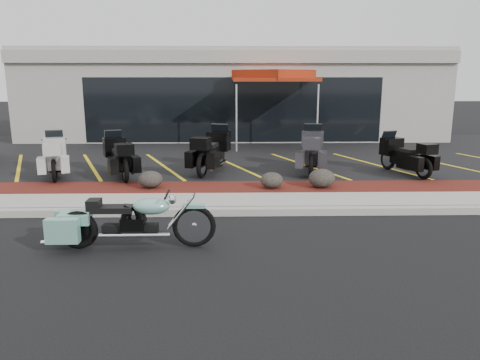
{
  "coord_description": "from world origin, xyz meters",
  "views": [
    {
      "loc": [
        -0.16,
        -8.56,
        2.87
      ],
      "look_at": [
        0.06,
        1.2,
        0.68
      ],
      "focal_mm": 35.0,
      "sensor_mm": 36.0,
      "label": 1
    }
  ],
  "objects_px": {
    "hero_cruiser": "(194,220)",
    "touring_white": "(56,151)",
    "popup_canopy": "(274,77)",
    "traffic_cone": "(211,150)"
  },
  "relations": [
    {
      "from": "touring_white",
      "to": "traffic_cone",
      "type": "distance_m",
      "value": 4.97
    },
    {
      "from": "popup_canopy",
      "to": "traffic_cone",
      "type": "bearing_deg",
      "value": -135.05
    },
    {
      "from": "touring_white",
      "to": "traffic_cone",
      "type": "height_order",
      "value": "touring_white"
    },
    {
      "from": "touring_white",
      "to": "traffic_cone",
      "type": "bearing_deg",
      "value": -79.43
    },
    {
      "from": "hero_cruiser",
      "to": "traffic_cone",
      "type": "relative_size",
      "value": 5.68
    },
    {
      "from": "traffic_cone",
      "to": "popup_canopy",
      "type": "height_order",
      "value": "popup_canopy"
    },
    {
      "from": "touring_white",
      "to": "popup_canopy",
      "type": "bearing_deg",
      "value": -70.85
    },
    {
      "from": "hero_cruiser",
      "to": "touring_white",
      "type": "height_order",
      "value": "touring_white"
    },
    {
      "from": "traffic_cone",
      "to": "popup_canopy",
      "type": "distance_m",
      "value": 4.32
    },
    {
      "from": "hero_cruiser",
      "to": "popup_canopy",
      "type": "relative_size",
      "value": 0.82
    }
  ]
}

